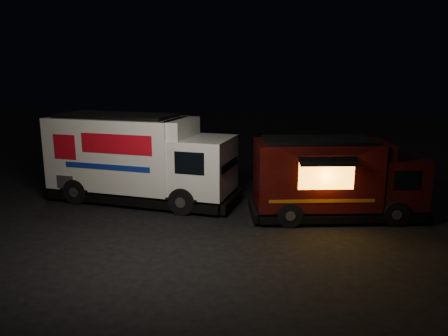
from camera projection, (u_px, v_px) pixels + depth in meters
ground at (193, 218)px, 15.51m from camera, size 80.00×80.00×0.00m
white_truck at (142, 158)px, 17.22m from camera, size 7.92×3.71×3.45m
red_truck at (338, 178)px, 15.37m from camera, size 6.41×3.30×2.84m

